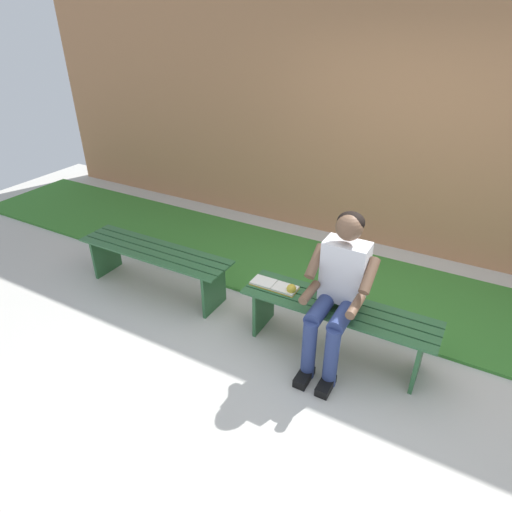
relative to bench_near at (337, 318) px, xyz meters
The scene contains 8 objects.
ground_plane 1.43m from the bench_near, 46.27° to the left, with size 10.00×7.00×0.04m, color beige.
grass_strip 1.46m from the bench_near, 47.63° to the right, with size 9.00×1.39×0.03m, color #387A2D.
brick_wall 2.58m from the bench_near, 77.27° to the right, with size 9.50×0.24×3.15m, color #B27A51.
bench_near is the anchor object (origin of this frame).
bench_far 1.91m from the bench_near, ahead, with size 1.65×0.41×0.46m.
person_seated 0.37m from the bench_near, 96.88° to the left, with size 0.50×0.69×1.27m.
apple 0.44m from the bench_near, ahead, with size 0.08×0.08×0.08m, color gold.
book_open 0.59m from the bench_near, ahead, with size 0.41×0.16×0.02m.
Camera 1 is at (-0.80, 2.78, 2.54)m, focal length 30.45 mm.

